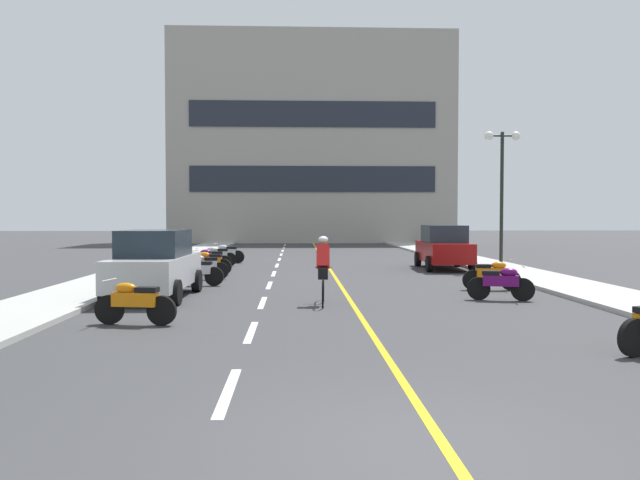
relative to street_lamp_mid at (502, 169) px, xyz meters
The scene contains 30 objects.
ground_plane 8.46m from the street_lamp_mid, 166.73° to the left, with size 140.00×140.00×0.00m, color #38383A.
curb_left 15.68m from the street_lamp_mid, 161.93° to the left, with size 2.40×72.00×0.12m, color #A8A8A3.
curb_right 6.20m from the street_lamp_mid, 89.99° to the left, with size 2.40×72.00×0.12m, color #A8A8A3.
lane_dash_0 20.02m from the street_lamp_mid, 118.00° to the right, with size 0.14×2.20×0.01m, color silver.
lane_dash_1 16.69m from the street_lamp_mid, 124.67° to the right, with size 0.14×2.20×0.01m, color silver.
lane_dash_2 13.71m from the street_lamp_mid, 134.68° to the right, with size 0.14×2.20×0.01m, color silver.
lane_dash_3 11.38m from the street_lamp_mid, 150.04° to the right, with size 0.14×2.20×0.01m, color silver.
lane_dash_4 10.16m from the street_lamp_mid, behind, with size 0.14×2.20×0.01m, color silver.
lane_dash_5 10.43m from the street_lamp_mid, 163.66° to the left, with size 0.14×2.20×0.01m, color silver.
lane_dash_6 12.10m from the street_lamp_mid, 143.94° to the left, with size 0.14×2.20×0.01m, color silver.
lane_dash_7 14.69m from the street_lamp_mid, 130.69° to the left, with size 0.14×2.20×0.01m, color silver.
lane_dash_8 17.82m from the street_lamp_mid, 122.04° to the left, with size 0.14×2.20×0.01m, color silver.
lane_dash_9 21.24m from the street_lamp_mid, 116.20° to the left, with size 0.14×2.20×0.01m, color silver.
lane_dash_10 24.83m from the street_lamp_mid, 112.06° to the left, with size 0.14×2.20×0.01m, color silver.
lane_dash_11 28.54m from the street_lamp_mid, 109.01° to the left, with size 0.14×2.20×0.01m, color silver.
centre_line_yellow 9.34m from the street_lamp_mid, 145.94° to the left, with size 0.12×66.00×0.01m, color gold.
office_building 30.48m from the street_lamp_mid, 103.34° to the left, with size 23.75×7.36×17.47m.
street_lamp_mid is the anchor object (origin of this frame).
parked_car_near 15.03m from the street_lamp_mid, 145.54° to the right, with size 2.01×4.24×1.82m.
parked_car_mid 3.93m from the street_lamp_mid, 165.90° to the left, with size 2.04×4.26×1.82m.
motorcycle_1 17.40m from the street_lamp_mid, 132.91° to the right, with size 1.69×0.61×0.92m.
motorcycle_2 10.32m from the street_lamp_mid, 108.42° to the right, with size 1.67×0.71×0.92m.
motorcycle_3 8.22m from the street_lamp_mid, 110.39° to the right, with size 1.70×0.60×0.92m.
motorcycle_4 13.18m from the street_lamp_mid, 154.92° to the right, with size 1.70×0.60×0.92m.
motorcycle_5 12.59m from the street_lamp_mid, 163.27° to the right, with size 1.70×0.60×0.92m.
motorcycle_6 12.26m from the street_lamp_mid, behind, with size 1.69×0.63×0.92m.
motorcycle_7 12.37m from the street_lamp_mid, behind, with size 1.70×0.60×0.92m.
motorcycle_8 12.59m from the street_lamp_mid, 168.82° to the left, with size 1.70×0.60×0.92m.
motorcycle_9 12.89m from the street_lamp_mid, 159.85° to the left, with size 1.68×0.66×0.92m.
cyclist_rider 12.79m from the street_lamp_mid, 128.37° to the right, with size 0.42×1.77×1.71m.
Camera 1 is at (-1.15, -5.71, 2.17)m, focal length 34.99 mm.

